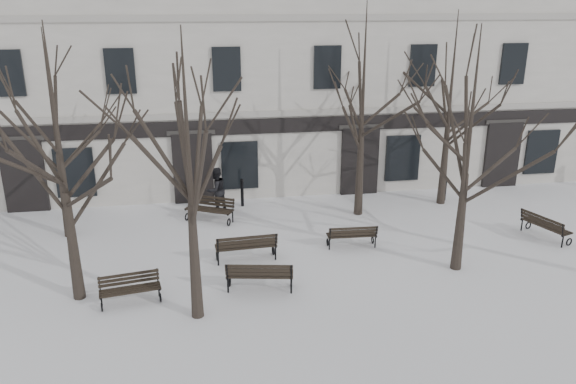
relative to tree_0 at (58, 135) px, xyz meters
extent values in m
plane|color=white|center=(6.73, -0.48, -4.69)|extent=(100.00, 100.00, 0.00)
cube|color=beige|center=(6.73, 12.52, 0.81)|extent=(40.00, 10.00, 11.00)
cube|color=#A7A299|center=(6.73, 7.49, -1.09)|extent=(40.00, 0.12, 0.25)
cube|color=#A7A299|center=(6.73, 7.49, 2.61)|extent=(40.00, 0.12, 0.25)
cube|color=black|center=(6.73, 7.48, -1.59)|extent=(40.00, 0.10, 0.60)
cube|color=black|center=(-3.27, 7.46, -3.24)|extent=(1.60, 0.22, 2.90)
cube|color=#2D2B28|center=(-3.27, 7.42, -1.74)|extent=(1.90, 0.08, 0.18)
cube|color=black|center=(-1.37, 7.47, -3.19)|extent=(1.50, 0.14, 2.00)
cube|color=black|center=(3.23, 7.46, -3.24)|extent=(1.60, 0.22, 2.90)
cube|color=#2D2B28|center=(3.23, 7.42, -1.74)|extent=(1.90, 0.08, 0.18)
cube|color=black|center=(5.13, 7.47, -3.19)|extent=(1.50, 0.14, 2.00)
cube|color=black|center=(10.23, 7.46, -3.24)|extent=(1.60, 0.22, 2.90)
cube|color=#2D2B28|center=(10.23, 7.42, -1.74)|extent=(1.90, 0.08, 0.18)
cube|color=black|center=(12.13, 7.47, -3.19)|extent=(1.50, 0.14, 2.00)
cube|color=black|center=(16.73, 7.46, -3.24)|extent=(1.60, 0.22, 2.90)
cube|color=#2D2B28|center=(16.73, 7.42, -1.74)|extent=(1.90, 0.08, 0.18)
cube|color=black|center=(18.63, 7.47, -3.19)|extent=(1.50, 0.14, 2.00)
cube|color=black|center=(-3.27, 7.47, 0.71)|extent=(1.10, 0.14, 1.70)
cube|color=black|center=(0.73, 7.47, 0.71)|extent=(1.10, 0.14, 1.70)
cube|color=black|center=(4.73, 7.47, 0.71)|extent=(1.10, 0.14, 1.70)
cube|color=black|center=(8.73, 7.47, 0.71)|extent=(1.10, 0.14, 1.70)
cube|color=black|center=(12.73, 7.47, 0.71)|extent=(1.10, 0.14, 1.70)
cube|color=black|center=(16.73, 7.47, 0.71)|extent=(1.10, 0.14, 1.70)
cone|color=black|center=(0.00, 0.00, -3.12)|extent=(0.34, 0.34, 3.15)
cone|color=black|center=(3.28, -1.50, -3.13)|extent=(0.34, 0.34, 3.12)
cone|color=black|center=(11.27, 0.05, -3.15)|extent=(0.34, 0.34, 3.09)
cone|color=black|center=(-1.18, 4.63, -3.19)|extent=(0.34, 0.34, 3.00)
cone|color=black|center=(9.55, 5.10, -3.03)|extent=(0.34, 0.34, 3.33)
cone|color=black|center=(13.26, 5.75, -3.09)|extent=(0.34, 0.34, 3.20)
torus|color=black|center=(0.74, -0.86, -4.56)|extent=(0.09, 0.27, 0.26)
cylinder|color=black|center=(0.68, -0.53, -4.49)|extent=(0.05, 0.05, 0.41)
cube|color=black|center=(0.71, -0.70, -4.28)|extent=(0.13, 0.50, 0.05)
torus|color=black|center=(2.27, -0.59, -4.56)|extent=(0.09, 0.27, 0.26)
cylinder|color=black|center=(2.21, -0.27, -4.49)|extent=(0.05, 0.05, 0.41)
cube|color=black|center=(2.24, -0.43, -4.28)|extent=(0.13, 0.50, 0.05)
cube|color=black|center=(1.51, -0.76, -4.26)|extent=(1.63, 0.36, 0.03)
cube|color=black|center=(1.49, -0.64, -4.26)|extent=(1.63, 0.36, 0.03)
cube|color=black|center=(1.46, -0.51, -4.26)|extent=(1.63, 0.36, 0.03)
cube|color=black|center=(1.44, -0.38, -4.26)|extent=(1.63, 0.36, 0.03)
cube|color=black|center=(1.44, -0.35, -4.14)|extent=(1.63, 0.31, 0.08)
cube|color=black|center=(1.43, -0.33, -4.03)|extent=(1.63, 0.31, 0.08)
cube|color=black|center=(1.43, -0.31, -3.92)|extent=(1.63, 0.31, 0.08)
cylinder|color=black|center=(0.67, -0.46, -4.10)|extent=(0.06, 0.14, 0.45)
cylinder|color=black|center=(2.20, -0.20, -4.10)|extent=(0.06, 0.14, 0.45)
torus|color=black|center=(6.00, -0.32, -4.54)|extent=(0.11, 0.31, 0.31)
cylinder|color=black|center=(5.93, -0.70, -4.45)|extent=(0.05, 0.05, 0.48)
cube|color=black|center=(5.96, -0.51, -4.21)|extent=(0.16, 0.58, 0.05)
torus|color=black|center=(4.22, 0.00, -4.54)|extent=(0.11, 0.31, 0.31)
cylinder|color=black|center=(4.15, -0.38, -4.45)|extent=(0.05, 0.05, 0.48)
cube|color=black|center=(4.19, -0.19, -4.21)|extent=(0.16, 0.58, 0.05)
cube|color=black|center=(5.12, -0.12, -4.19)|extent=(1.90, 0.43, 0.04)
cube|color=black|center=(5.09, -0.27, -4.19)|extent=(1.90, 0.43, 0.04)
cube|color=black|center=(5.06, -0.41, -4.19)|extent=(1.90, 0.43, 0.04)
cube|color=black|center=(5.04, -0.56, -4.19)|extent=(1.90, 0.43, 0.04)
cube|color=black|center=(5.03, -0.60, -4.05)|extent=(1.89, 0.37, 0.10)
cube|color=black|center=(5.03, -0.62, -3.93)|extent=(1.89, 0.37, 0.10)
cube|color=black|center=(5.02, -0.65, -3.80)|extent=(1.89, 0.37, 0.10)
cylinder|color=black|center=(5.92, -0.78, -4.00)|extent=(0.07, 0.16, 0.53)
cylinder|color=black|center=(4.14, -0.46, -4.00)|extent=(0.07, 0.16, 0.53)
torus|color=black|center=(9.26, 2.27, -4.56)|extent=(0.06, 0.27, 0.27)
cylinder|color=black|center=(9.25, 1.93, -4.48)|extent=(0.05, 0.05, 0.42)
cube|color=black|center=(9.25, 2.10, -4.28)|extent=(0.07, 0.51, 0.05)
torus|color=black|center=(7.69, 2.33, -4.56)|extent=(0.06, 0.27, 0.27)
cylinder|color=black|center=(7.67, 2.00, -4.48)|extent=(0.05, 0.05, 0.42)
cube|color=black|center=(7.68, 2.17, -4.28)|extent=(0.07, 0.51, 0.05)
cube|color=black|center=(8.48, 2.34, -4.26)|extent=(1.67, 0.15, 0.03)
cube|color=black|center=(8.47, 2.21, -4.26)|extent=(1.67, 0.15, 0.03)
cube|color=black|center=(8.47, 2.08, -4.26)|extent=(1.67, 0.15, 0.03)
cube|color=black|center=(8.46, 1.95, -4.26)|extent=(1.67, 0.15, 0.03)
cube|color=black|center=(8.46, 1.91, -4.14)|extent=(1.67, 0.10, 0.08)
cube|color=black|center=(8.46, 1.89, -4.03)|extent=(1.67, 0.10, 0.08)
cube|color=black|center=(8.46, 1.87, -3.91)|extent=(1.67, 0.10, 0.08)
cylinder|color=black|center=(9.24, 1.86, -4.09)|extent=(0.04, 0.13, 0.46)
cylinder|color=black|center=(7.67, 1.93, -4.09)|extent=(0.04, 0.13, 0.46)
torus|color=black|center=(2.93, 5.44, -4.55)|extent=(0.18, 0.29, 0.30)
cylinder|color=black|center=(3.09, 5.77, -4.46)|extent=(0.05, 0.05, 0.46)
cube|color=black|center=(3.01, 5.61, -4.23)|extent=(0.30, 0.52, 0.05)
torus|color=black|center=(4.47, 4.66, -4.55)|extent=(0.18, 0.29, 0.30)
cylinder|color=black|center=(4.64, 4.98, -4.46)|extent=(0.05, 0.05, 0.46)
cube|color=black|center=(4.55, 4.82, -4.23)|extent=(0.30, 0.52, 0.05)
cube|color=black|center=(3.68, 5.01, -4.21)|extent=(1.67, 0.91, 0.04)
cube|color=black|center=(3.74, 5.14, -4.21)|extent=(1.67, 0.91, 0.04)
cube|color=black|center=(3.81, 5.27, -4.21)|extent=(1.67, 0.91, 0.04)
cube|color=black|center=(3.87, 5.39, -4.21)|extent=(1.67, 0.91, 0.04)
cube|color=black|center=(3.89, 5.43, -4.08)|extent=(1.65, 0.86, 0.09)
cube|color=black|center=(3.90, 5.45, -3.96)|extent=(1.65, 0.86, 0.09)
cube|color=black|center=(3.91, 5.47, -3.84)|extent=(1.65, 0.86, 0.09)
cylinder|color=black|center=(3.13, 5.84, -4.03)|extent=(0.10, 0.15, 0.51)
cylinder|color=black|center=(4.67, 5.05, -4.03)|extent=(0.10, 0.15, 0.51)
torus|color=black|center=(5.76, 1.91, -4.54)|extent=(0.07, 0.32, 0.31)
cylinder|color=black|center=(5.79, 1.52, -4.45)|extent=(0.05, 0.05, 0.49)
cube|color=black|center=(5.77, 1.72, -4.20)|extent=(0.09, 0.60, 0.05)
torus|color=black|center=(3.92, 1.80, -4.54)|extent=(0.07, 0.32, 0.31)
cylinder|color=black|center=(3.95, 1.41, -4.45)|extent=(0.05, 0.05, 0.49)
cube|color=black|center=(3.93, 1.60, -4.20)|extent=(0.09, 0.60, 0.05)
cube|color=black|center=(4.84, 1.90, -4.18)|extent=(1.95, 0.22, 0.04)
cube|color=black|center=(4.85, 1.75, -4.18)|extent=(1.95, 0.22, 0.04)
cube|color=black|center=(4.86, 1.60, -4.18)|extent=(1.95, 0.22, 0.04)
cube|color=black|center=(4.87, 1.44, -4.18)|extent=(1.95, 0.22, 0.04)
cube|color=black|center=(4.87, 1.40, -4.04)|extent=(1.95, 0.16, 0.10)
cube|color=black|center=(4.87, 1.38, -3.91)|extent=(1.95, 0.16, 0.10)
cube|color=black|center=(4.87, 1.35, -3.78)|extent=(1.95, 0.16, 0.10)
cylinder|color=black|center=(5.79, 1.44, -3.99)|extent=(0.05, 0.16, 0.54)
cylinder|color=black|center=(3.95, 1.32, -3.99)|extent=(0.05, 0.16, 0.54)
torus|color=black|center=(15.83, 1.04, -4.55)|extent=(0.29, 0.14, 0.29)
cylinder|color=black|center=(15.49, 0.92, -4.47)|extent=(0.05, 0.05, 0.44)
cube|color=black|center=(15.66, 0.98, -4.25)|extent=(0.53, 0.22, 0.05)
torus|color=black|center=(15.28, 2.63, -4.55)|extent=(0.29, 0.14, 0.29)
cylinder|color=black|center=(14.95, 2.52, -4.47)|extent=(0.05, 0.05, 0.44)
cube|color=black|center=(15.11, 2.57, -4.25)|extent=(0.53, 0.22, 0.05)
cube|color=black|center=(15.59, 1.85, -4.23)|extent=(0.66, 1.71, 0.03)
cube|color=black|center=(15.46, 1.80, -4.23)|extent=(0.66, 1.71, 0.03)
cube|color=black|center=(15.33, 1.76, -4.23)|extent=(0.66, 1.71, 0.03)
cube|color=black|center=(15.20, 1.71, -4.23)|extent=(0.66, 1.71, 0.03)
cube|color=black|center=(15.16, 1.70, -4.10)|extent=(0.61, 1.70, 0.09)
cube|color=black|center=(15.14, 1.69, -3.98)|extent=(0.61, 1.70, 0.09)
cube|color=black|center=(15.12, 1.69, -3.86)|extent=(0.61, 1.70, 0.09)
cylinder|color=black|center=(15.41, 0.90, -4.05)|extent=(0.15, 0.08, 0.49)
cylinder|color=black|center=(14.87, 2.49, -4.05)|extent=(0.15, 0.08, 0.49)
cylinder|color=black|center=(5.14, 6.69, -4.16)|extent=(0.13, 0.13, 1.06)
sphere|color=black|center=(5.14, 6.69, -3.61)|extent=(0.15, 0.15, 0.15)
cylinder|color=black|center=(13.54, 6.03, -4.24)|extent=(0.11, 0.11, 0.91)
sphere|color=black|center=(13.54, 6.03, -3.77)|extent=(0.13, 0.13, 0.13)
imported|color=black|center=(4.09, 6.17, -4.69)|extent=(1.12, 1.08, 1.82)
camera|label=1|loc=(3.60, -14.74, 3.28)|focal=35.00mm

